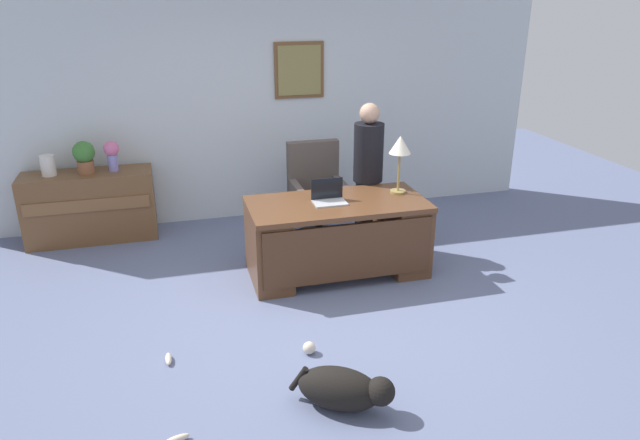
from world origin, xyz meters
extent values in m
plane|color=slate|center=(0.00, 0.00, 0.00)|extent=(12.00, 12.00, 0.00)
cube|color=silver|center=(0.00, 2.60, 1.35)|extent=(7.00, 0.12, 2.70)
cube|color=brown|center=(0.41, 2.52, 1.80)|extent=(0.61, 0.03, 0.66)
cube|color=olive|center=(0.41, 2.50, 1.80)|extent=(0.53, 0.01, 0.58)
cube|color=brown|center=(0.35, 0.68, 0.74)|extent=(1.76, 0.85, 0.05)
cube|color=brown|center=(-0.35, 0.68, 0.36)|extent=(0.36, 0.79, 0.72)
cube|color=brown|center=(1.05, 0.68, 0.36)|extent=(0.36, 0.79, 0.72)
cube|color=#4E2F1C|center=(0.35, 0.29, 0.39)|extent=(1.66, 0.04, 0.57)
cube|color=brown|center=(-2.13, 2.25, 0.40)|extent=(1.43, 0.48, 0.80)
cube|color=brown|center=(-2.13, 2.00, 0.49)|extent=(1.33, 0.02, 0.14)
cube|color=#564C47|center=(0.40, 1.61, 0.37)|extent=(0.60, 0.58, 0.18)
cylinder|color=black|center=(0.40, 1.61, 0.14)|extent=(0.10, 0.10, 0.28)
cylinder|color=black|center=(0.40, 1.61, 0.03)|extent=(0.52, 0.52, 0.05)
cube|color=#564C47|center=(0.40, 1.85, 0.78)|extent=(0.60, 0.12, 0.63)
cube|color=#564C47|center=(0.14, 1.61, 0.57)|extent=(0.08, 0.50, 0.22)
cube|color=#564C47|center=(0.66, 1.61, 0.57)|extent=(0.08, 0.50, 0.22)
cylinder|color=#262323|center=(0.86, 1.24, 0.39)|extent=(0.26, 0.26, 0.77)
cylinder|color=black|center=(0.86, 1.24, 1.09)|extent=(0.32, 0.32, 0.63)
sphere|color=tan|center=(0.86, 1.24, 1.51)|extent=(0.21, 0.21, 0.21)
ellipsoid|color=black|center=(-0.24, -1.33, 0.15)|extent=(0.66, 0.56, 0.30)
sphere|color=black|center=(0.01, -1.48, 0.19)|extent=(0.20, 0.20, 0.20)
cylinder|color=black|center=(-0.49, -1.18, 0.17)|extent=(0.15, 0.12, 0.21)
cube|color=#B2B5BA|center=(0.26, 0.66, 0.78)|extent=(0.32, 0.22, 0.01)
cube|color=black|center=(0.26, 0.76, 0.89)|extent=(0.32, 0.01, 0.21)
cylinder|color=#9E8447|center=(1.03, 0.79, 0.78)|extent=(0.16, 0.16, 0.02)
cylinder|color=#9E8447|center=(1.03, 0.79, 0.99)|extent=(0.02, 0.02, 0.39)
cone|color=silver|center=(1.03, 0.79, 1.27)|extent=(0.22, 0.22, 0.18)
cylinder|color=#8581CC|center=(-1.82, 2.25, 0.89)|extent=(0.11, 0.11, 0.19)
sphere|color=#D36897|center=(-1.82, 2.25, 1.06)|extent=(0.17, 0.17, 0.17)
cylinder|color=silver|center=(-2.50, 2.25, 0.91)|extent=(0.16, 0.16, 0.23)
cylinder|color=brown|center=(-2.11, 2.25, 0.87)|extent=(0.18, 0.18, 0.14)
sphere|color=#3C7733|center=(-2.11, 2.25, 1.04)|extent=(0.24, 0.24, 0.24)
sphere|color=beige|center=(-0.28, -0.66, 0.05)|extent=(0.10, 0.10, 0.10)
ellipsoid|color=beige|center=(-1.37, -0.48, 0.03)|extent=(0.05, 0.16, 0.05)
ellipsoid|color=beige|center=(-1.35, -1.40, 0.03)|extent=(0.19, 0.10, 0.05)
camera|label=1|loc=(-1.24, -4.54, 2.74)|focal=33.13mm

